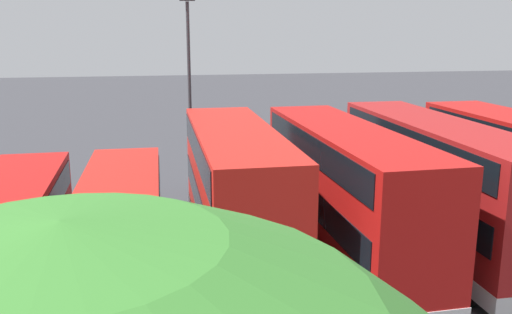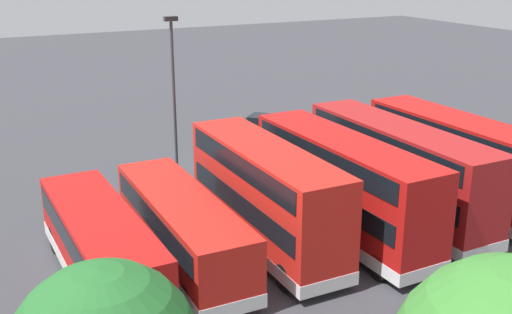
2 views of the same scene
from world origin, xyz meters
The scene contains 10 objects.
ground_plane centered at (0.00, 0.00, 0.00)m, with size 140.00×140.00×0.00m, color #38383D.
bus_single_deck_near_end centered at (-10.86, 9.71, 1.62)m, with size 2.83×10.55×2.95m.
bus_double_decker_second centered at (-7.27, 9.94, 2.45)m, with size 2.76×10.49×4.55m.
bus_double_decker_third centered at (-3.70, 10.04, 2.45)m, with size 2.61×11.72×4.55m.
bus_double_decker_fourth centered at (-0.09, 10.62, 2.45)m, with size 2.84×11.25×4.55m.
bus_double_decker_fifth centered at (3.56, 10.10, 2.45)m, with size 2.63×10.43×4.55m.
bus_single_deck_sixth centered at (7.36, 9.98, 1.62)m, with size 2.71×10.34×2.95m.
bus_single_deck_seventh centered at (10.75, 10.12, 1.62)m, with size 2.78×10.21×2.95m.
car_small_green centered at (-4.66, -5.28, 0.70)m, with size 4.41×4.53×1.43m.
lamp_post_tall centered at (4.43, 1.30, 5.33)m, with size 0.70×0.30×9.25m.
Camera 2 is at (15.28, 32.29, 12.39)m, focal length 43.85 mm.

